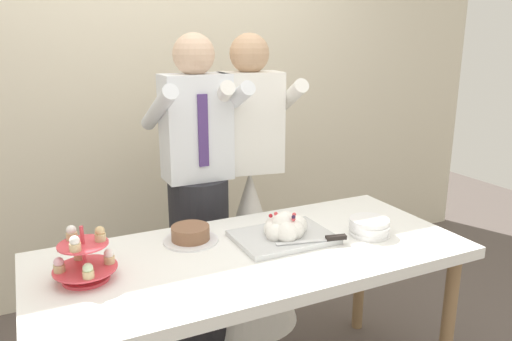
% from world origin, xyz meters
% --- Properties ---
extents(rear_wall, '(5.20, 0.10, 2.90)m').
position_xyz_m(rear_wall, '(0.00, 1.41, 1.45)').
color(rear_wall, beige).
rests_on(rear_wall, ground_plane).
extents(dessert_table, '(1.80, 0.80, 0.78)m').
position_xyz_m(dessert_table, '(0.00, 0.00, 0.70)').
color(dessert_table, white).
rests_on(dessert_table, ground_plane).
extents(cupcake_stand, '(0.23, 0.23, 0.21)m').
position_xyz_m(cupcake_stand, '(-0.67, 0.04, 0.85)').
color(cupcake_stand, '#D83F4C').
rests_on(cupcake_stand, dessert_table).
extents(main_cake_tray, '(0.43, 0.33, 0.13)m').
position_xyz_m(main_cake_tray, '(0.17, 0.05, 0.82)').
color(main_cake_tray, silver).
rests_on(main_cake_tray, dessert_table).
extents(plate_stack, '(0.18, 0.18, 0.08)m').
position_xyz_m(plate_stack, '(0.54, -0.07, 0.81)').
color(plate_stack, white).
rests_on(plate_stack, dessert_table).
extents(round_cake, '(0.24, 0.24, 0.07)m').
position_xyz_m(round_cake, '(-0.21, 0.21, 0.81)').
color(round_cake, white).
rests_on(round_cake, dessert_table).
extents(person_groom, '(0.46, 0.49, 1.66)m').
position_xyz_m(person_groom, '(-0.01, 0.66, 0.75)').
color(person_groom, '#232328').
rests_on(person_groom, ground_plane).
extents(person_bride, '(0.56, 0.56, 1.66)m').
position_xyz_m(person_bride, '(0.30, 0.68, 0.58)').
color(person_bride, white).
rests_on(person_bride, ground_plane).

